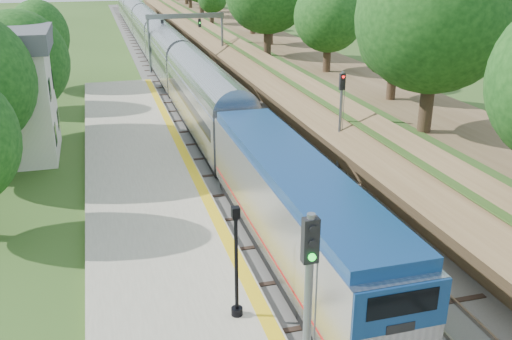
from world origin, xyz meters
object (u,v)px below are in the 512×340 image
object	(u,v)px
signal_gantry	(185,27)
train	(158,45)
lamppost_far	(236,269)
signal_farside	(341,111)
signal_platform	(308,308)

from	to	relation	value
signal_gantry	train	xyz separation A→B (m)	(-2.47, 5.75, -2.64)
lamppost_far	signal_farside	distance (m)	16.24
signal_gantry	train	distance (m)	6.79
lamppost_far	signal_farside	size ratio (longest dim) A/B	0.71
train	lamppost_far	world-z (taller)	train
signal_gantry	lamppost_far	xyz separation A→B (m)	(-5.75, -45.98, -2.59)
signal_gantry	train	size ratio (longest dim) A/B	0.07
lamppost_far	signal_farside	bearing A→B (deg)	54.13
train	signal_platform	distance (m)	57.51
train	signal_farside	xyz separation A→B (m)	(6.20, -38.63, 1.50)
signal_gantry	signal_farside	size ratio (longest dim) A/B	1.44
signal_gantry	signal_farside	xyz separation A→B (m)	(3.73, -32.87, -1.13)
signal_gantry	lamppost_far	bearing A→B (deg)	-97.12
lamppost_far	train	bearing A→B (deg)	86.38
signal_gantry	signal_farside	world-z (taller)	signal_gantry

